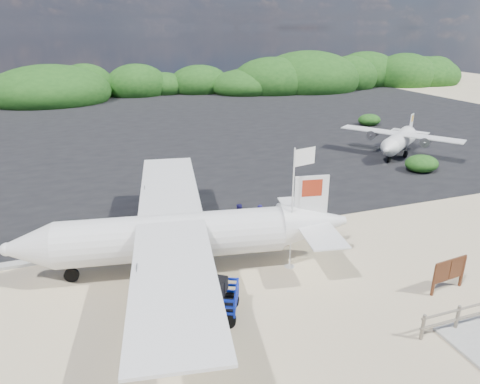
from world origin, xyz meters
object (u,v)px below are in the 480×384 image
object	(u,v)px
baggage_cart	(201,315)
crew_c	(224,225)
aircraft_large	(270,131)
crew_a	(259,218)
aircraft_small	(24,133)
signboard	(446,290)
flagpole	(289,266)
crew_b	(239,218)

from	to	relation	value
baggage_cart	crew_c	xyz separation A→B (m)	(2.68, 5.57, 0.82)
baggage_cart	aircraft_large	size ratio (longest dim) A/B	0.17
baggage_cart	crew_a	distance (m)	7.63
baggage_cart	crew_c	world-z (taller)	crew_c
crew_a	baggage_cart	bearing A→B (deg)	54.35
crew_a	aircraft_large	world-z (taller)	aircraft_large
baggage_cart	crew_c	bearing A→B (deg)	88.67
aircraft_small	signboard	bearing A→B (deg)	82.63
signboard	aircraft_large	bearing A→B (deg)	75.15
baggage_cart	aircraft_small	bearing A→B (deg)	129.69
flagpole	signboard	bearing A→B (deg)	-36.40
flagpole	aircraft_small	world-z (taller)	flagpole
baggage_cart	crew_b	xyz separation A→B (m)	(3.63, 6.13, 0.79)
flagpole	crew_b	distance (m)	4.24
flagpole	crew_c	bearing A→B (deg)	119.49
signboard	crew_a	xyz separation A→B (m)	(-5.13, 7.69, 0.74)
aircraft_large	crew_a	bearing A→B (deg)	74.99
aircraft_small	crew_a	bearing A→B (deg)	80.98
signboard	aircraft_small	size ratio (longest dim) A/B	0.22
crew_c	aircraft_small	distance (m)	31.81
flagpole	crew_a	distance (m)	3.92
signboard	baggage_cart	bearing A→B (deg)	164.18
flagpole	signboard	size ratio (longest dim) A/B	3.04
crew_a	crew_b	bearing A→B (deg)	-6.96
flagpole	baggage_cart	bearing A→B (deg)	-155.70
signboard	crew_a	bearing A→B (deg)	117.90
signboard	aircraft_large	size ratio (longest dim) A/B	0.10
flagpole	aircraft_large	distance (m)	27.13
baggage_cart	crew_a	world-z (taller)	crew_a
crew_b	aircraft_small	xyz separation A→B (m)	(-13.20, 28.78, -0.79)
signboard	crew_b	xyz separation A→B (m)	(-6.22, 7.88, 0.79)
baggage_cart	aircraft_large	xyz separation A→B (m)	(14.48, 27.38, 0.00)
crew_b	aircraft_large	bearing A→B (deg)	-135.57
signboard	aircraft_small	bearing A→B (deg)	112.12
signboard	crew_a	world-z (taller)	crew_a
baggage_cart	crew_b	distance (m)	7.17
crew_b	aircraft_small	size ratio (longest dim) A/B	0.20
flagpole	crew_c	distance (m)	4.07
signboard	aircraft_small	world-z (taller)	aircraft_small
crew_b	aircraft_small	bearing A→B (deg)	-83.86
flagpole	signboard	xyz separation A→B (m)	(5.20, -3.84, 0.00)
signboard	crew_a	distance (m)	9.27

